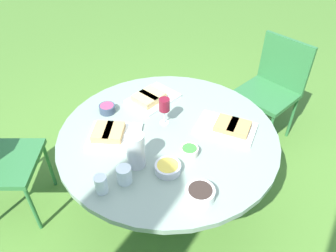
# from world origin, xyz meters

# --- Properties ---
(ground_plane) EXTENTS (40.00, 40.00, 0.00)m
(ground_plane) POSITION_xyz_m (0.00, 0.00, 0.00)
(ground_plane) COLOR #4C7A2D
(dining_table) EXTENTS (1.34, 1.34, 0.70)m
(dining_table) POSITION_xyz_m (0.00, 0.00, 0.61)
(dining_table) COLOR #4C4C51
(dining_table) RESTS_ON ground_plane
(chair_near_left) EXTENTS (0.61, 0.61, 0.89)m
(chair_near_left) POSITION_xyz_m (-0.86, -0.87, 0.52)
(chair_near_left) COLOR #2D6B38
(chair_near_left) RESTS_ON ground_plane
(water_pitcher) EXTENTS (0.11, 0.10, 0.21)m
(water_pitcher) POSITION_xyz_m (0.16, 0.26, 0.81)
(water_pitcher) COLOR silver
(water_pitcher) RESTS_ON dining_table
(wine_glass) EXTENTS (0.07, 0.07, 0.18)m
(wine_glass) POSITION_xyz_m (0.03, -0.10, 0.83)
(wine_glass) COLOR silver
(wine_glass) RESTS_ON dining_table
(platter_bread_main) EXTENTS (0.32, 0.27, 0.06)m
(platter_bread_main) POSITION_xyz_m (0.34, 0.05, 0.73)
(platter_bread_main) COLOR white
(platter_bread_main) RESTS_ON dining_table
(platter_charcuterie) EXTENTS (0.41, 0.34, 0.06)m
(platter_charcuterie) POSITION_xyz_m (-0.37, -0.04, 0.72)
(platter_charcuterie) COLOR white
(platter_charcuterie) RESTS_ON dining_table
(platter_sandwich_side) EXTENTS (0.40, 0.40, 0.06)m
(platter_sandwich_side) POSITION_xyz_m (0.13, -0.34, 0.73)
(platter_sandwich_side) COLOR white
(platter_sandwich_side) RESTS_ON dining_table
(bowl_fries) EXTENTS (0.14, 0.14, 0.05)m
(bowl_fries) POSITION_xyz_m (-0.01, 0.31, 0.73)
(bowl_fries) COLOR silver
(bowl_fries) RESTS_ON dining_table
(bowl_salad) EXTENTS (0.10, 0.10, 0.05)m
(bowl_salad) POSITION_xyz_m (-0.13, 0.17, 0.73)
(bowl_salad) COLOR beige
(bowl_salad) RESTS_ON dining_table
(bowl_olives) EXTENTS (0.15, 0.15, 0.06)m
(bowl_olives) POSITION_xyz_m (-0.17, 0.48, 0.73)
(bowl_olives) COLOR white
(bowl_olives) RESTS_ON dining_table
(bowl_dip_red) EXTENTS (0.10, 0.10, 0.05)m
(bowl_dip_red) POSITION_xyz_m (0.41, -0.21, 0.73)
(bowl_dip_red) COLOR #334256
(bowl_dip_red) RESTS_ON dining_table
(cup_water_near) EXTENTS (0.08, 0.08, 0.10)m
(cup_water_near) POSITION_xyz_m (0.21, 0.38, 0.75)
(cup_water_near) COLOR silver
(cup_water_near) RESTS_ON dining_table
(cup_water_far) EXTENTS (0.06, 0.06, 0.10)m
(cup_water_far) POSITION_xyz_m (0.32, 0.45, 0.75)
(cup_water_far) COLOR silver
(cup_water_far) RESTS_ON dining_table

